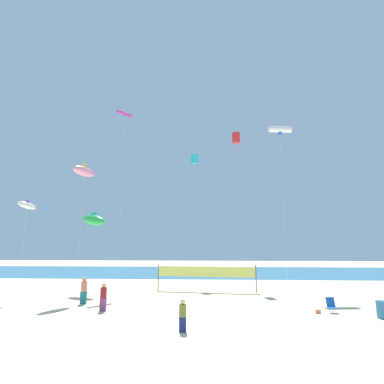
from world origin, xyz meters
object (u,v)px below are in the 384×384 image
(beachgoer_olive_shirt, at_px, (183,314))
(kite_green_inflatable, at_px, (94,220))
(kite_magenta_tube, at_px, (124,115))
(kite_white_tube, at_px, (280,130))
(folding_beach_chair, at_px, (331,305))
(trash_barrel, at_px, (382,310))
(kite_red_box, at_px, (236,138))
(kite_white_inflatable, at_px, (27,205))
(kite_pink_inflatable, at_px, (84,171))
(beachgoer_maroon_shirt, at_px, (103,296))
(volleyball_net, at_px, (206,273))
(beach_handbag, at_px, (318,312))
(kite_cyan_box, at_px, (194,159))
(beachgoer_coral_shirt, at_px, (84,289))

(beachgoer_olive_shirt, height_order, kite_green_inflatable, kite_green_inflatable)
(kite_magenta_tube, bearing_deg, kite_white_tube, -4.81)
(kite_white_tube, relative_size, kite_green_inflatable, 2.26)
(folding_beach_chair, distance_m, trash_barrel, 2.71)
(kite_magenta_tube, distance_m, kite_red_box, 12.95)
(kite_white_inflatable, bearing_deg, kite_pink_inflatable, 17.77)
(beachgoer_olive_shirt, bearing_deg, kite_pink_inflatable, 76.44)
(kite_green_inflatable, bearing_deg, kite_pink_inflatable, -96.43)
(beachgoer_olive_shirt, height_order, beachgoer_maroon_shirt, beachgoer_maroon_shirt)
(volleyball_net, distance_m, beach_handbag, 10.90)
(folding_beach_chair, distance_m, kite_pink_inflatable, 21.66)
(kite_cyan_box, bearing_deg, kite_red_box, -11.79)
(trash_barrel, xyz_separation_m, kite_white_tube, (-2.55, 11.02, 15.30))
(beachgoer_olive_shirt, relative_size, trash_barrel, 1.59)
(kite_white_tube, height_order, kite_red_box, kite_red_box)
(kite_white_inflatable, xyz_separation_m, kite_pink_inflatable, (4.07, 1.30, 3.14))
(beachgoer_maroon_shirt, bearing_deg, kite_magenta_tube, -105.96)
(trash_barrel, relative_size, kite_white_tube, 0.06)
(beachgoer_olive_shirt, xyz_separation_m, kite_red_box, (4.60, 17.90, 15.45))
(kite_cyan_box, bearing_deg, kite_white_tube, -27.08)
(folding_beach_chair, bearing_deg, kite_white_inflatable, 129.52)
(volleyball_net, bearing_deg, kite_white_inflatable, -163.72)
(kite_white_inflatable, bearing_deg, kite_cyan_box, 38.42)
(kite_white_inflatable, bearing_deg, beachgoer_maroon_shirt, -25.88)
(beachgoer_olive_shirt, distance_m, beach_handbag, 9.16)
(trash_barrel, bearing_deg, kite_pink_inflatable, 163.13)
(beachgoer_coral_shirt, xyz_separation_m, kite_white_tube, (16.46, 7.74, 14.80))
(kite_pink_inflatable, bearing_deg, kite_red_box, 30.35)
(kite_green_inflatable, bearing_deg, kite_cyan_box, 38.02)
(trash_barrel, xyz_separation_m, kite_cyan_box, (-11.55, 15.63, 13.62))
(beachgoer_olive_shirt, relative_size, beachgoer_maroon_shirt, 0.89)
(kite_magenta_tube, bearing_deg, kite_green_inflatable, -109.08)
(folding_beach_chair, relative_size, kite_green_inflatable, 0.12)
(beachgoer_coral_shirt, bearing_deg, volleyball_net, -17.03)
(beachgoer_olive_shirt, relative_size, kite_pink_inflatable, 0.14)
(kite_magenta_tube, bearing_deg, trash_barrel, -32.83)
(volleyball_net, distance_m, kite_white_inflatable, 16.31)
(beachgoer_coral_shirt, bearing_deg, folding_beach_chair, -57.92)
(kite_pink_inflatable, bearing_deg, kite_cyan_box, 45.00)
(trash_barrel, xyz_separation_m, kite_green_inflatable, (-20.61, 8.55, 5.92))
(trash_barrel, xyz_separation_m, kite_magenta_tube, (-19.27, 12.43, 18.00))
(folding_beach_chair, relative_size, kite_white_inflatable, 0.11)
(beachgoer_maroon_shirt, distance_m, kite_cyan_box, 20.32)
(volleyball_net, bearing_deg, kite_white_tube, 12.55)
(beachgoer_maroon_shirt, height_order, kite_green_inflatable, kite_green_inflatable)
(beachgoer_olive_shirt, xyz_separation_m, kite_green_inflatable, (-9.31, 11.84, 5.58))
(kite_pink_inflatable, bearing_deg, beachgoer_maroon_shirt, -52.30)
(kite_red_box, xyz_separation_m, kite_pink_inflatable, (-14.16, -8.29, -5.78))
(kite_cyan_box, bearing_deg, kite_green_inflatable, -141.98)
(trash_barrel, height_order, volleyball_net, volleyball_net)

